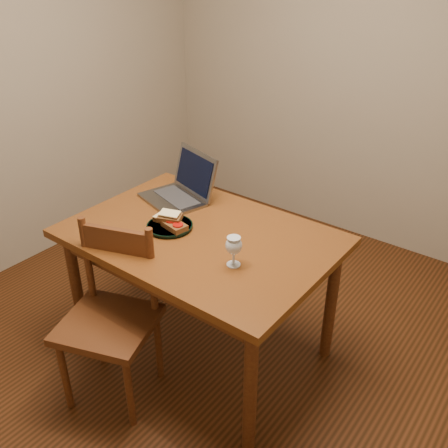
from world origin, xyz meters
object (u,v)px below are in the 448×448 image
Objects in this scene: chair at (109,312)px; table at (201,248)px; laptop at (183,187)px; plate at (170,226)px; milk_glass at (234,251)px.

table is at bearing 52.34° from chair.
chair is at bearing -60.37° from laptop.
chair is 2.28× the size of plate.
table is at bearing 157.47° from milk_glass.
plate is 0.54× the size of laptop.
chair is 0.66m from milk_glass.
chair is 0.82m from laptop.
table is 0.44m from laptop.
chair reaches higher than plate.
table is 0.19m from plate.
table is at bearing 18.46° from plate.
milk_glass is 0.73m from laptop.
milk_glass is at bearing -14.42° from laptop.
plate is at bearing -161.54° from table.
laptop is (-0.17, 0.73, 0.32)m from chair.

